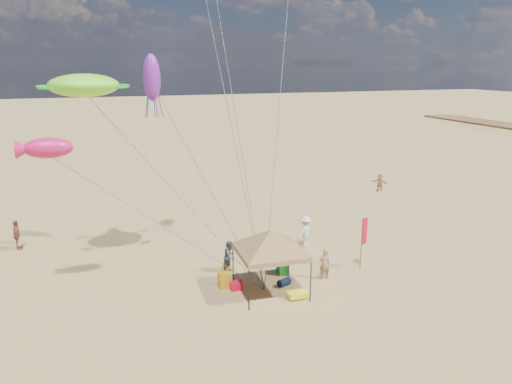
% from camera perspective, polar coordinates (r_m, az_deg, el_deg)
% --- Properties ---
extents(ground, '(280.00, 280.00, 0.00)m').
position_cam_1_polar(ground, '(22.47, 2.64, -11.79)').
color(ground, tan).
rests_on(ground, ground).
extents(canopy_tent, '(5.56, 5.56, 3.44)m').
position_cam_1_polar(canopy_tent, '(21.52, 1.71, -4.72)').
color(canopy_tent, black).
rests_on(canopy_tent, ground).
extents(feather_flag, '(0.39, 0.17, 2.72)m').
position_cam_1_polar(feather_flag, '(24.91, 12.45, -4.84)').
color(feather_flag, black).
rests_on(feather_flag, ground).
extents(cooler_red, '(0.54, 0.38, 0.38)m').
position_cam_1_polar(cooler_red, '(22.78, -2.34, -10.86)').
color(cooler_red, red).
rests_on(cooler_red, ground).
extents(cooler_blue, '(0.54, 0.38, 0.38)m').
position_cam_1_polar(cooler_blue, '(26.38, 4.11, -7.18)').
color(cooler_blue, '#141FA6').
rests_on(cooler_blue, ground).
extents(bag_navy, '(0.69, 0.54, 0.36)m').
position_cam_1_polar(bag_navy, '(23.14, 3.31, -10.46)').
color(bag_navy, black).
rests_on(bag_navy, ground).
extents(bag_orange, '(0.54, 0.69, 0.36)m').
position_cam_1_polar(bag_orange, '(24.81, -3.54, -8.67)').
color(bag_orange, '#CF8E0B').
rests_on(bag_orange, ground).
extents(chair_green, '(0.50, 0.50, 0.70)m').
position_cam_1_polar(chair_green, '(24.32, 3.11, -8.73)').
color(chair_green, '#167927').
rests_on(chair_green, ground).
extents(chair_yellow, '(0.50, 0.50, 0.70)m').
position_cam_1_polar(chair_yellow, '(22.95, -3.73, -10.23)').
color(chair_yellow, gold).
rests_on(chair_yellow, ground).
extents(crate_grey, '(0.34, 0.30, 0.28)m').
position_cam_1_polar(crate_grey, '(22.25, 4.93, -11.70)').
color(crate_grey, gray).
rests_on(crate_grey, ground).
extents(beach_cart, '(0.90, 0.50, 0.24)m').
position_cam_1_polar(beach_cart, '(22.04, 4.88, -11.80)').
color(beach_cart, '#FBF81B').
rests_on(beach_cart, ground).
extents(person_near_a, '(0.58, 0.39, 1.56)m').
position_cam_1_polar(person_near_a, '(23.79, 7.99, -8.28)').
color(person_near_a, '#9E7F5A').
rests_on(person_near_a, ground).
extents(person_near_b, '(1.00, 0.99, 1.63)m').
position_cam_1_polar(person_near_b, '(24.33, -3.06, -7.53)').
color(person_near_b, '#3C4652').
rests_on(person_near_b, ground).
extents(person_near_c, '(1.34, 1.06, 1.82)m').
position_cam_1_polar(person_near_c, '(27.62, 5.75, -4.60)').
color(person_near_c, white).
rests_on(person_near_c, ground).
extents(person_far_a, '(0.47, 1.02, 1.69)m').
position_cam_1_polar(person_far_a, '(30.17, -26.12, -4.53)').
color(person_far_a, '#A0573D').
rests_on(person_far_a, ground).
extents(person_far_c, '(1.20, 1.32, 1.46)m').
position_cam_1_polar(person_far_c, '(40.60, 14.24, 1.07)').
color(person_far_c, tan).
rests_on(person_far_c, ground).
extents(turtle_kite, '(3.42, 2.84, 1.07)m').
position_cam_1_polar(turtle_kite, '(24.24, -19.44, 11.64)').
color(turtle_kite, '#7DFF22').
rests_on(turtle_kite, ground).
extents(fish_kite, '(2.06, 1.23, 0.86)m').
position_cam_1_polar(fish_kite, '(21.82, -23.04, 4.75)').
color(fish_kite, '#D61860').
rests_on(fish_kite, ground).
extents(squid_kite, '(1.11, 1.11, 2.42)m').
position_cam_1_polar(squid_kite, '(26.53, -12.07, 12.93)').
color(squid_kite, purple).
rests_on(squid_kite, ground).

